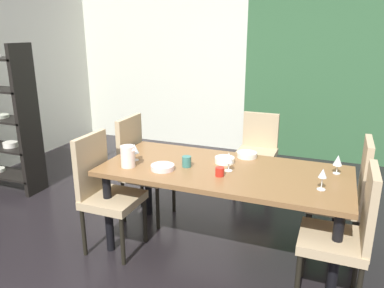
{
  "coord_description": "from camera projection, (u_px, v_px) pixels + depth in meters",
  "views": [
    {
      "loc": [
        1.47,
        -2.74,
        1.86
      ],
      "look_at": [
        0.26,
        0.31,
        0.85
      ],
      "focal_mm": 35.0,
      "sensor_mm": 36.0,
      "label": 1
    }
  ],
  "objects": [
    {
      "name": "wine_glass_center",
      "position": [
        135.0,
        149.0,
        3.26
      ],
      "size": [
        0.07,
        0.07,
        0.15
      ],
      "color": "silver",
      "rests_on": "dining_table"
    },
    {
      "name": "back_panel_interior",
      "position": [
        158.0,
        64.0,
        6.18
      ],
      "size": [
        2.97,
        0.1,
        2.63
      ],
      "primitive_type": "cube",
      "color": "silver",
      "rests_on": "ground_plane"
    },
    {
      "name": "chair_right_far",
      "position": [
        347.0,
        193.0,
        3.08
      ],
      "size": [
        0.44,
        0.44,
        1.03
      ],
      "rotation": [
        0.0,
        0.0,
        1.57
      ],
      "color": "tan",
      "rests_on": "ground_plane"
    },
    {
      "name": "cup_south",
      "position": [
        187.0,
        162.0,
        3.12
      ],
      "size": [
        0.08,
        0.08,
        0.09
      ],
      "primitive_type": "cylinder",
      "color": "#36756B",
      "rests_on": "dining_table"
    },
    {
      "name": "serving_bowl_north",
      "position": [
        247.0,
        155.0,
        3.36
      ],
      "size": [
        0.18,
        0.18,
        0.05
      ],
      "primitive_type": "cylinder",
      "color": "silver",
      "rests_on": "dining_table"
    },
    {
      "name": "serving_bowl_right",
      "position": [
        163.0,
        167.0,
        3.06
      ],
      "size": [
        0.19,
        0.19,
        0.04
      ],
      "primitive_type": "cylinder",
      "color": "silver",
      "rests_on": "dining_table"
    },
    {
      "name": "chair_right_near",
      "position": [
        347.0,
        231.0,
        2.52
      ],
      "size": [
        0.44,
        0.44,
        1.02
      ],
      "rotation": [
        0.0,
        0.0,
        1.57
      ],
      "color": "tan",
      "rests_on": "ground_plane"
    },
    {
      "name": "chair_left_near",
      "position": [
        104.0,
        188.0,
        3.19
      ],
      "size": [
        0.45,
        0.44,
        1.02
      ],
      "rotation": [
        0.0,
        0.0,
        -1.57
      ],
      "color": "tan",
      "rests_on": "ground_plane"
    },
    {
      "name": "chair_left_far",
      "position": [
        141.0,
        163.0,
        3.76
      ],
      "size": [
        0.45,
        0.44,
        1.04
      ],
      "rotation": [
        0.0,
        0.0,
        -1.57
      ],
      "color": "tan",
      "rests_on": "ground_plane"
    },
    {
      "name": "wine_glass_left",
      "position": [
        338.0,
        161.0,
        2.95
      ],
      "size": [
        0.07,
        0.07,
        0.15
      ],
      "color": "silver",
      "rests_on": "dining_table"
    },
    {
      "name": "chair_head_far",
      "position": [
        258.0,
        147.0,
        4.4
      ],
      "size": [
        0.44,
        0.45,
        0.92
      ],
      "rotation": [
        0.0,
        0.0,
        3.14
      ],
      "color": "tan",
      "rests_on": "ground_plane"
    },
    {
      "name": "serving_bowl_front",
      "position": [
        225.0,
        160.0,
        3.22
      ],
      "size": [
        0.17,
        0.17,
        0.05
      ],
      "primitive_type": "cylinder",
      "color": "white",
      "rests_on": "dining_table"
    },
    {
      "name": "wine_glass_rear",
      "position": [
        229.0,
        158.0,
        3.01
      ],
      "size": [
        0.07,
        0.07,
        0.16
      ],
      "color": "silver",
      "rests_on": "dining_table"
    },
    {
      "name": "dining_table",
      "position": [
        224.0,
        178.0,
        3.11
      ],
      "size": [
        2.02,
        0.92,
        0.76
      ],
      "color": "brown",
      "rests_on": "ground_plane"
    },
    {
      "name": "cup_near_window",
      "position": [
        220.0,
        172.0,
        2.92
      ],
      "size": [
        0.07,
        0.07,
        0.07
      ],
      "primitive_type": "cylinder",
      "color": "red",
      "rests_on": "dining_table"
    },
    {
      "name": "garden_window_panel",
      "position": [
        342.0,
        70.0,
        5.18
      ],
      "size": [
        2.71,
        0.1,
        2.63
      ],
      "primitive_type": "cube",
      "color": "#35613A",
      "rests_on": "ground_plane"
    },
    {
      "name": "wine_glass_corner",
      "position": [
        323.0,
        174.0,
        2.65
      ],
      "size": [
        0.06,
        0.06,
        0.16
      ],
      "color": "silver",
      "rests_on": "dining_table"
    },
    {
      "name": "pitcher_near_shelf",
      "position": [
        128.0,
        156.0,
        3.11
      ],
      "size": [
        0.13,
        0.12,
        0.18
      ],
      "color": "white",
      "rests_on": "dining_table"
    },
    {
      "name": "ground_plane",
      "position": [
        154.0,
        238.0,
        3.5
      ],
      "size": [
        5.68,
        5.92,
        0.02
      ],
      "primitive_type": "cube",
      "color": "black"
    }
  ]
}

